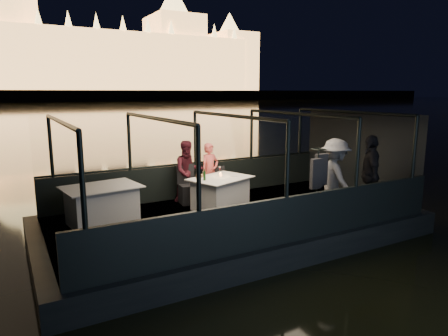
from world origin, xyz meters
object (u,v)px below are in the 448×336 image
dining_table_central (220,193)px  wine_bottle (204,174)px  dining_table_aft (102,206)px  person_woman_coral (210,171)px  coat_stand (317,182)px  passenger_dark (369,177)px  person_man_maroon (188,173)px  passenger_stripe (335,181)px  chair_port_left (189,186)px  chair_port_right (221,182)px

dining_table_central → wine_bottle: 0.72m
dining_table_aft → person_woman_coral: bearing=14.1°
coat_stand → passenger_dark: passenger_dark is taller
dining_table_central → dining_table_aft: 2.82m
person_woman_coral → person_man_maroon: (-0.64, -0.01, 0.00)m
dining_table_central → coat_stand: (1.31, -1.98, 0.51)m
dining_table_aft → passenger_dark: 6.13m
dining_table_aft → passenger_stripe: size_ratio=0.86×
dining_table_central → passenger_stripe: size_ratio=0.80×
wine_bottle → dining_table_central: bearing=9.9°
person_woman_coral → person_man_maroon: person_man_maroon is taller
person_woman_coral → person_man_maroon: 0.64m
coat_stand → dining_table_aft: bearing=152.1°
person_woman_coral → wine_bottle: (-0.67, -1.04, 0.17)m
chair_port_left → person_man_maroon: (0.07, 0.19, 0.30)m
coat_stand → wine_bottle: bearing=133.3°
dining_table_aft → person_man_maroon: bearing=17.4°
person_woman_coral → passenger_dark: size_ratio=0.81×
passenger_dark → wine_bottle: size_ratio=6.85×
dining_table_aft → chair_port_right: bearing=9.9°
chair_port_right → coat_stand: bearing=-53.4°
dining_table_central → wine_bottle: wine_bottle is taller
coat_stand → wine_bottle: (-1.79, 1.90, 0.02)m
dining_table_central → person_man_maroon: (-0.44, 0.95, 0.36)m
dining_table_aft → chair_port_left: 2.36m
passenger_stripe → dining_table_aft: bearing=76.1°
person_woman_coral → chair_port_right: bearing=-52.2°
wine_bottle → passenger_stripe: bearing=-37.1°
dining_table_aft → chair_port_left: (2.30, 0.55, 0.06)m
dining_table_central → person_man_maroon: person_man_maroon is taller
chair_port_left → chair_port_right: chair_port_left is taller
chair_port_left → passenger_stripe: bearing=-40.5°
chair_port_left → wine_bottle: bearing=-80.4°
coat_stand → passenger_dark: size_ratio=0.90×
person_woman_coral → wine_bottle: bearing=-133.5°
chair_port_left → passenger_stripe: size_ratio=0.54×
chair_port_right → person_man_maroon: bearing=-173.4°
person_woman_coral → passenger_dark: passenger_dark is taller
dining_table_aft → passenger_dark: passenger_dark is taller
dining_table_central → person_man_maroon: bearing=114.9°
wine_bottle → person_woman_coral: bearing=57.0°
chair_port_right → person_man_maroon: size_ratio=0.53×
dining_table_aft → person_man_maroon: 2.51m
coat_stand → passenger_dark: (1.58, -0.04, -0.05)m
passenger_dark → chair_port_left: bearing=-93.1°
coat_stand → wine_bottle: coat_stand is taller
dining_table_aft → coat_stand: coat_stand is taller
wine_bottle → chair_port_right: bearing=43.5°
chair_port_right → person_man_maroon: person_man_maroon is taller
chair_port_left → wine_bottle: wine_bottle is taller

